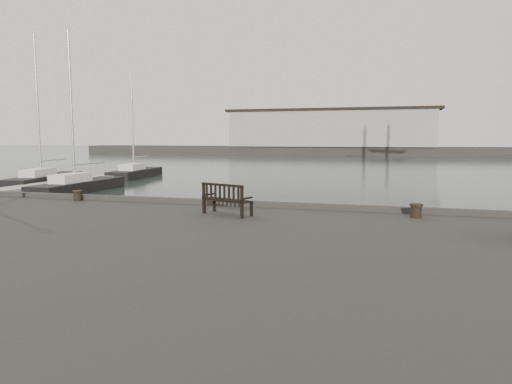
# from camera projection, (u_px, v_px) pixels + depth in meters

# --- Properties ---
(ground) EXTENTS (400.00, 400.00, 0.00)m
(ground) POSITION_uv_depth(u_px,v_px,m) (249.00, 250.00, 15.80)
(ground) COLOR black
(ground) RESTS_ON ground
(pontoon) EXTENTS (2.00, 24.00, 0.50)m
(pontoon) POSITION_uv_depth(u_px,v_px,m) (8.00, 192.00, 30.73)
(pontoon) COLOR #A19E95
(pontoon) RESTS_ON ground
(breakwater) EXTENTS (140.00, 9.50, 12.20)m
(breakwater) POSITION_uv_depth(u_px,v_px,m) (345.00, 136.00, 104.45)
(breakwater) COLOR #383530
(breakwater) RESTS_ON ground
(bench) EXTENTS (1.70, 1.10, 0.92)m
(bench) POSITION_uv_depth(u_px,v_px,m) (227.00, 205.00, 13.71)
(bench) COLOR black
(bench) RESTS_ON quay
(bollard_left) EXTENTS (0.38, 0.38, 0.37)m
(bollard_left) POSITION_uv_depth(u_px,v_px,m) (78.00, 196.00, 16.87)
(bollard_left) COLOR black
(bollard_left) RESTS_ON quay
(bollard_right) EXTENTS (0.48, 0.48, 0.40)m
(bollard_right) POSITION_uv_depth(u_px,v_px,m) (416.00, 211.00, 13.22)
(bollard_right) COLOR black
(bollard_right) RESTS_ON quay
(yacht_b) EXTENTS (3.94, 9.79, 12.70)m
(yacht_b) POSITION_uv_depth(u_px,v_px,m) (45.00, 182.00, 38.01)
(yacht_b) COLOR black
(yacht_b) RESTS_ON ground
(yacht_c) EXTENTS (2.17, 8.69, 11.80)m
(yacht_c) POSITION_uv_depth(u_px,v_px,m) (79.00, 189.00, 32.76)
(yacht_c) COLOR black
(yacht_c) RESTS_ON ground
(yacht_d) EXTENTS (3.27, 8.77, 10.91)m
(yacht_d) POSITION_uv_depth(u_px,v_px,m) (136.00, 175.00, 45.26)
(yacht_d) COLOR black
(yacht_d) RESTS_ON ground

